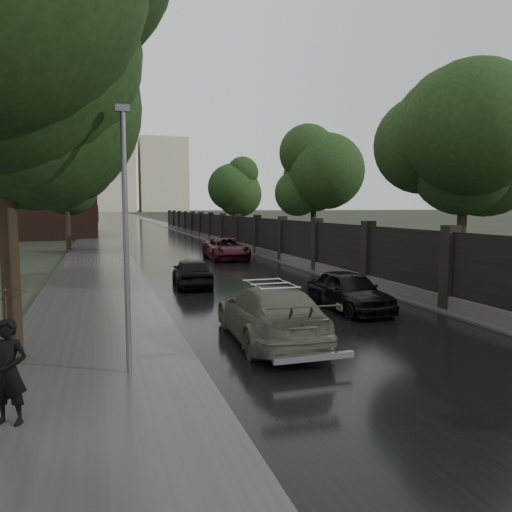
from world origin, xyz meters
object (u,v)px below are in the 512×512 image
object	(u,v)px
tree_left_far	(66,179)
lamp_post	(126,240)
hatchback_left	(192,272)
tree_right_b	(314,181)
tree_right_c	(239,189)
car_right_far	(226,249)
car_right_near	(349,291)
tree_right_a	(464,163)
pedestrian_umbrella	(5,315)
volga_sedan	(270,314)
traffic_light	(125,220)

from	to	relation	value
tree_left_far	lamp_post	distance (m)	28.73
lamp_post	hatchback_left	distance (m)	11.18
tree_left_far	tree_right_b	distance (m)	17.45
tree_right_c	car_right_far	world-z (taller)	tree_right_c
tree_right_b	hatchback_left	size ratio (longest dim) A/B	1.94
tree_right_b	lamp_post	xyz separation A→B (m)	(-12.90, -20.50, -2.28)
car_right_near	car_right_far	size ratio (longest dim) A/B	0.77
hatchback_left	car_right_far	xyz separation A→B (m)	(3.89, 9.88, 0.06)
tree_right_a	pedestrian_umbrella	xyz separation A→B (m)	(-14.67, -8.31, -3.19)
tree_left_far	tree_right_c	xyz separation A→B (m)	(15.50, 10.00, -0.29)
hatchback_left	tree_right_a	bearing A→B (deg)	161.47
tree_right_a	car_right_far	size ratio (longest dim) A/B	1.45
tree_left_far	volga_sedan	distance (m)	27.77
traffic_light	car_right_near	xyz separation A→B (m)	(5.90, -19.05, -1.76)
pedestrian_umbrella	volga_sedan	bearing A→B (deg)	56.85
tree_right_b	hatchback_left	world-z (taller)	tree_right_b
volga_sedan	traffic_light	bearing A→B (deg)	-81.30
car_right_far	tree_right_a	bearing A→B (deg)	-66.40
tree_right_a	lamp_post	size ratio (longest dim) A/B	1.37
lamp_post	pedestrian_umbrella	xyz separation A→B (m)	(-1.77, -1.81, -0.91)
tree_right_a	car_right_far	xyz separation A→B (m)	(-5.90, 13.92, -4.28)
tree_right_b	lamp_post	bearing A→B (deg)	-122.18
lamp_post	traffic_light	world-z (taller)	lamp_post
tree_right_c	car_right_near	distance (m)	34.83
traffic_light	pedestrian_umbrella	world-z (taller)	traffic_light
car_right_far	pedestrian_umbrella	distance (m)	23.92
tree_right_b	lamp_post	world-z (taller)	tree_right_b
tree_right_c	traffic_light	size ratio (longest dim) A/B	1.75
traffic_light	hatchback_left	size ratio (longest dim) A/B	1.11
tree_right_b	lamp_post	size ratio (longest dim) A/B	1.37
tree_right_a	car_right_near	bearing A→B (deg)	-160.81
tree_right_a	volga_sedan	bearing A→B (deg)	-153.48
lamp_post	volga_sedan	distance (m)	4.36
traffic_light	tree_left_far	bearing A→B (deg)	126.47
car_right_far	pedestrian_umbrella	world-z (taller)	pedestrian_umbrella
lamp_post	tree_right_b	bearing A→B (deg)	57.82
hatchback_left	car_right_near	size ratio (longest dim) A/B	0.97
lamp_post	car_right_far	world-z (taller)	lamp_post
volga_sedan	pedestrian_umbrella	bearing A→B (deg)	37.06
lamp_post	hatchback_left	xyz separation A→B (m)	(3.11, 10.54, -2.06)
lamp_post	hatchback_left	size ratio (longest dim) A/B	1.41
tree_right_a	tree_right_c	world-z (taller)	same
tree_right_c	lamp_post	world-z (taller)	tree_right_c
car_right_near	car_right_far	distance (m)	15.98
volga_sedan	car_right_near	bearing A→B (deg)	-140.61
hatchback_left	lamp_post	bearing A→B (deg)	77.45
pedestrian_umbrella	car_right_near	bearing A→B (deg)	57.81
traffic_light	pedestrian_umbrella	size ratio (longest dim) A/B	1.66
tree_right_c	lamp_post	xyz separation A→B (m)	(-12.90, -38.50, -2.28)
tree_right_c	volga_sedan	world-z (taller)	tree_right_c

